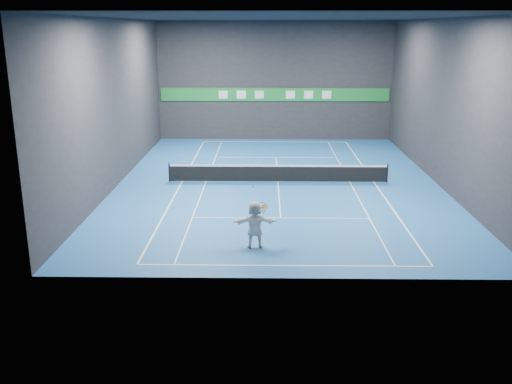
{
  "coord_description": "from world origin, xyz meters",
  "views": [
    {
      "loc": [
        -0.74,
        -31.45,
        8.5
      ],
      "look_at": [
        -1.13,
        -7.26,
        1.5
      ],
      "focal_mm": 40.0,
      "sensor_mm": 36.0,
      "label": 1
    }
  ],
  "objects_px": {
    "tennis_racket": "(263,206)",
    "player": "(255,224)",
    "tennis_ball": "(253,186)",
    "tennis_net": "(278,173)"
  },
  "relations": [
    {
      "from": "tennis_net",
      "to": "tennis_racket",
      "type": "distance_m",
      "value": 10.07
    },
    {
      "from": "tennis_racket",
      "to": "player",
      "type": "bearing_deg",
      "value": -171.42
    },
    {
      "from": "tennis_net",
      "to": "tennis_racket",
      "type": "xyz_separation_m",
      "value": [
        -0.82,
        -9.97,
        1.16
      ]
    },
    {
      "from": "tennis_ball",
      "to": "tennis_racket",
      "type": "relative_size",
      "value": 0.12
    },
    {
      "from": "tennis_ball",
      "to": "player",
      "type": "bearing_deg",
      "value": -68.52
    },
    {
      "from": "player",
      "to": "tennis_net",
      "type": "height_order",
      "value": "player"
    },
    {
      "from": "player",
      "to": "tennis_net",
      "type": "bearing_deg",
      "value": -100.49
    },
    {
      "from": "tennis_ball",
      "to": "tennis_net",
      "type": "distance_m",
      "value": 10.09
    },
    {
      "from": "player",
      "to": "tennis_racket",
      "type": "xyz_separation_m",
      "value": [
        0.32,
        0.05,
        0.75
      ]
    },
    {
      "from": "player",
      "to": "tennis_racket",
      "type": "height_order",
      "value": "player"
    }
  ]
}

